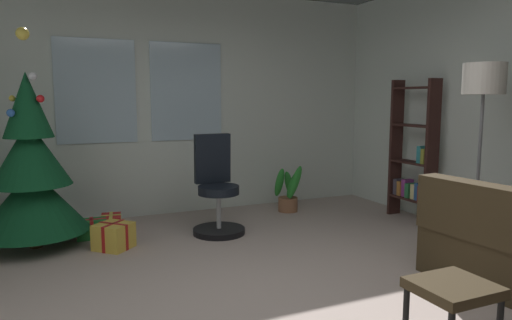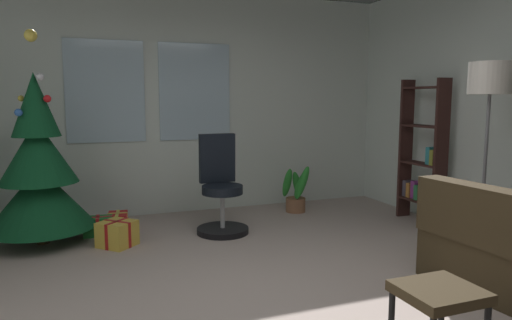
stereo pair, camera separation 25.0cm
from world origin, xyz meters
The scene contains 11 objects.
ground_plane centered at (0.00, 0.00, -0.05)m, with size 5.38×6.10×0.10m, color #AD9A92.
wall_back_with_windows centered at (-0.02, 3.10, 1.40)m, with size 5.38×0.12×2.78m.
footstool centered at (0.56, -0.86, 0.36)m, with size 0.42×0.39×0.42m.
holiday_tree centered at (-1.65, 2.24, 0.72)m, with size 1.04×1.04×2.10m.
gift_box_red centered at (-0.90, 2.47, 0.09)m, with size 0.24×0.32×0.20m.
gift_box_green centered at (-1.11, 2.33, 0.10)m, with size 0.31×0.21×0.21m.
gift_box_gold centered at (-0.95, 1.88, 0.12)m, with size 0.43×0.43×0.26m.
office_chair centered at (0.15, 2.00, 0.42)m, with size 0.56×0.56×1.07m.
bookshelf centered at (2.48, 1.56, 0.73)m, with size 0.18×0.64×1.67m.
floor_lamp centered at (2.14, 0.35, 1.51)m, with size 0.37×0.37×1.77m.
potted_plant centered at (1.31, 2.52, 0.25)m, with size 0.35×0.40×0.63m.
Camera 1 is at (-1.49, -2.70, 1.45)m, focal length 32.82 mm.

